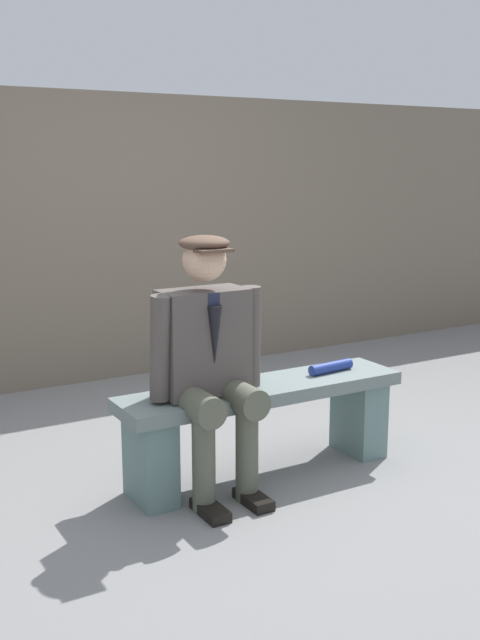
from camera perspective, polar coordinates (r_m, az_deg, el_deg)
The scene contains 5 objects.
ground_plane at distance 4.05m, azimuth 1.71°, elevation -11.55°, with size 30.00×30.00×0.00m, color gray.
bench at distance 3.93m, azimuth 1.74°, elevation -7.19°, with size 1.54×0.36×0.49m.
seated_man at distance 3.61m, azimuth -2.37°, elevation -2.67°, with size 0.59×0.51×1.27m.
rolled_magazine at distance 4.12m, azimuth 6.87°, elevation -3.54°, with size 0.06×0.06×0.28m, color navy.
stadium_wall at distance 5.76m, azimuth -10.10°, elevation 6.09°, with size 12.00×0.24×2.10m, color #6D6151.
Camera 1 is at (1.97, 3.15, 1.60)m, focal length 42.42 mm.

